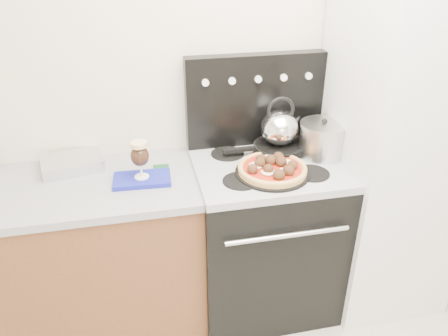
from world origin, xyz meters
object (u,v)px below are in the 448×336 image
object	(u,v)px
stove_body	(264,238)
beer_glass	(140,160)
pizza_pan	(272,173)
stock_pot	(322,140)
fridge	(394,148)
pizza	(272,167)
base_cabinet	(62,263)
tea_kettle	(280,125)
skillet	(278,148)
oven_mitt	(142,179)

from	to	relation	value
stove_body	beer_glass	distance (m)	0.87
pizza_pan	stove_body	bearing A→B (deg)	84.28
pizza_pan	stock_pot	bearing A→B (deg)	24.17
fridge	pizza	xyz separation A→B (m)	(-0.71, -0.08, 0.01)
base_cabinet	beer_glass	bearing A→B (deg)	-4.93
pizza_pan	tea_kettle	xyz separation A→B (m)	(0.10, 0.22, 0.15)
base_cabinet	tea_kettle	size ratio (longest dim) A/B	6.46
beer_glass	pizza_pan	xyz separation A→B (m)	(0.63, -0.09, -0.09)
base_cabinet	pizza_pan	bearing A→B (deg)	-6.98
tea_kettle	stock_pot	world-z (taller)	tea_kettle
skillet	beer_glass	bearing A→B (deg)	-170.26
tea_kettle	stock_pot	xyz separation A→B (m)	(0.21, -0.08, -0.07)
pizza	stock_pot	distance (m)	0.35
oven_mitt	pizza	xyz separation A→B (m)	(0.63, -0.09, 0.04)
base_cabinet	pizza_pan	world-z (taller)	pizza_pan
base_cabinet	skillet	bearing A→B (deg)	4.15
pizza	tea_kettle	distance (m)	0.27
oven_mitt	beer_glass	size ratio (longest dim) A/B	1.44
stock_pot	fridge	bearing A→B (deg)	-8.53
base_cabinet	pizza	distance (m)	1.22
stove_body	beer_glass	world-z (taller)	beer_glass
skillet	stock_pot	world-z (taller)	stock_pot
skillet	tea_kettle	xyz separation A→B (m)	(0.00, 0.00, 0.14)
base_cabinet	oven_mitt	xyz separation A→B (m)	(0.46, -0.04, 0.48)
pizza_pan	tea_kettle	bearing A→B (deg)	64.91
skillet	pizza	bearing A→B (deg)	-115.09
stove_body	base_cabinet	bearing A→B (deg)	178.70
fridge	beer_glass	distance (m)	1.35
fridge	stock_pot	distance (m)	0.40
oven_mitt	tea_kettle	size ratio (longest dim) A/B	1.23
oven_mitt	skillet	size ratio (longest dim) A/B	1.02
oven_mitt	skillet	distance (m)	0.75
stove_body	skillet	bearing A→B (deg)	50.43
pizza	skillet	xyz separation A→B (m)	(0.10, 0.22, -0.01)
pizza_pan	skillet	distance (m)	0.24
stove_body	skillet	size ratio (longest dim) A/B	3.24
fridge	beer_glass	xyz separation A→B (m)	(-1.34, 0.01, 0.07)
pizza_pan	stock_pot	distance (m)	0.36
pizza_pan	pizza	xyz separation A→B (m)	(0.00, 0.00, 0.03)
tea_kettle	stock_pot	size ratio (longest dim) A/B	0.94
base_cabinet	fridge	world-z (taller)	fridge
skillet	tea_kettle	distance (m)	0.14
base_cabinet	beer_glass	world-z (taller)	beer_glass
tea_kettle	stock_pot	bearing A→B (deg)	-36.18
stove_body	pizza_pan	bearing A→B (deg)	-95.72
beer_glass	tea_kettle	world-z (taller)	tea_kettle
oven_mitt	skillet	world-z (taller)	skillet
pizza	beer_glass	bearing A→B (deg)	171.55
base_cabinet	beer_glass	size ratio (longest dim) A/B	7.56
skillet	tea_kettle	world-z (taller)	tea_kettle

